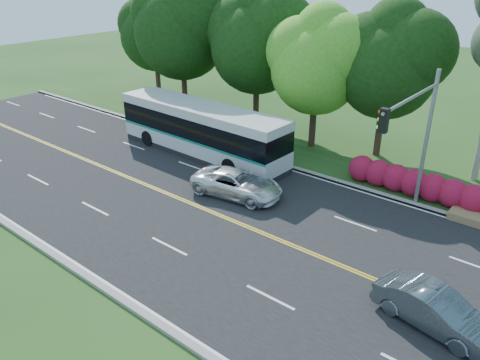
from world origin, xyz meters
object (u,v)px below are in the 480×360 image
Objects in this scene: traffic_signal at (416,128)px; suv at (237,184)px; sedan at (435,310)px; transit_bus at (201,131)px.

traffic_signal reaches higher than suv.
suv is at bearing 83.48° from sedan.
traffic_signal reaches higher than sedan.
traffic_signal is 1.41× the size of suv.
sedan is (17.06, -6.55, -0.92)m from transit_bus.
suv is (5.49, -3.11, -0.92)m from transit_bus.
transit_bus reaches higher than suv.
sedan is at bearing -19.39° from transit_bus.
traffic_signal is at bearing 1.80° from transit_bus.
suv is (-11.57, 3.43, -0.01)m from sedan.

